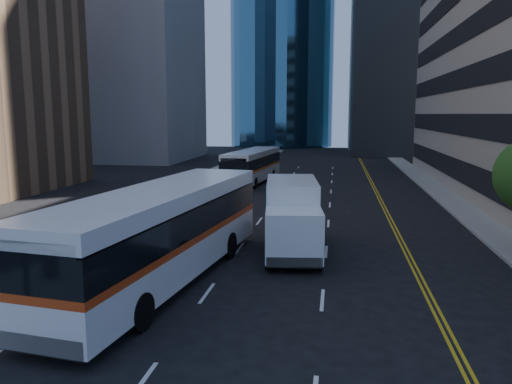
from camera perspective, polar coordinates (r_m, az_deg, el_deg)
ground at (r=15.48m, az=5.46°, el=-14.70°), size 160.00×160.00×0.00m
sidewalk_west at (r=41.22m, az=-6.93°, el=0.31°), size 5.00×90.00×0.15m
sidewalk_east at (r=40.47m, az=20.66°, el=-0.36°), size 2.00×90.00×0.15m
midrise_west at (r=73.05m, az=-14.95°, el=17.53°), size 18.00×18.00×35.00m
bus_front at (r=18.72m, az=-10.73°, el=-4.47°), size 4.64×13.82×3.50m
bus_rear at (r=45.20m, az=-0.38°, el=3.09°), size 3.67×11.62×2.95m
box_truck at (r=22.47m, az=4.15°, el=-2.70°), size 3.04×6.86×3.18m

